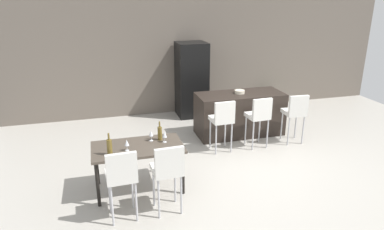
{
  "coord_description": "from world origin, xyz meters",
  "views": [
    {
      "loc": [
        -2.7,
        -5.54,
        2.97
      ],
      "look_at": [
        -1.08,
        0.28,
        0.85
      ],
      "focal_mm": 32.78,
      "sensor_mm": 36.0,
      "label": 1
    }
  ],
  "objects_px": {
    "dining_table": "(138,151)",
    "bar_chair_right": "(295,111)",
    "bar_chair_left": "(222,118)",
    "wine_glass_right": "(127,143)",
    "fruit_bowl": "(240,92)",
    "bar_chair_middle": "(259,114)",
    "dining_chair_near": "(121,174)",
    "dining_chair_far": "(168,168)",
    "wine_bottle_left": "(110,147)",
    "kitchen_island": "(239,114)",
    "wine_glass_near": "(151,133)",
    "wine_bottle_far": "(160,133)",
    "refrigerator": "(192,80)",
    "wine_glass_middle": "(165,135)",
    "potted_plant": "(272,97)"
  },
  "relations": [
    {
      "from": "bar_chair_right",
      "to": "fruit_bowl",
      "type": "height_order",
      "value": "bar_chair_right"
    },
    {
      "from": "bar_chair_left",
      "to": "wine_glass_middle",
      "type": "relative_size",
      "value": 6.03
    },
    {
      "from": "kitchen_island",
      "to": "potted_plant",
      "type": "distance_m",
      "value": 2.15
    },
    {
      "from": "bar_chair_right",
      "to": "wine_glass_near",
      "type": "height_order",
      "value": "bar_chair_right"
    },
    {
      "from": "dining_chair_near",
      "to": "wine_glass_near",
      "type": "xyz_separation_m",
      "value": [
        0.55,
        0.9,
        0.17
      ]
    },
    {
      "from": "bar_chair_right",
      "to": "wine_bottle_far",
      "type": "distance_m",
      "value": 3.05
    },
    {
      "from": "potted_plant",
      "to": "refrigerator",
      "type": "bearing_deg",
      "value": 179.74
    },
    {
      "from": "wine_glass_near",
      "to": "potted_plant",
      "type": "distance_m",
      "value": 4.87
    },
    {
      "from": "kitchen_island",
      "to": "wine_glass_right",
      "type": "height_order",
      "value": "kitchen_island"
    },
    {
      "from": "wine_glass_near",
      "to": "potted_plant",
      "type": "xyz_separation_m",
      "value": [
        3.75,
        3.06,
        -0.56
      ]
    },
    {
      "from": "wine_bottle_far",
      "to": "wine_glass_near",
      "type": "relative_size",
      "value": 1.78
    },
    {
      "from": "bar_chair_right",
      "to": "wine_bottle_far",
      "type": "relative_size",
      "value": 3.38
    },
    {
      "from": "dining_chair_near",
      "to": "wine_bottle_left",
      "type": "bearing_deg",
      "value": 101.55
    },
    {
      "from": "wine_bottle_left",
      "to": "refrigerator",
      "type": "height_order",
      "value": "refrigerator"
    },
    {
      "from": "potted_plant",
      "to": "bar_chair_left",
      "type": "bearing_deg",
      "value": -135.03
    },
    {
      "from": "dining_table",
      "to": "wine_glass_middle",
      "type": "bearing_deg",
      "value": 5.66
    },
    {
      "from": "wine_bottle_far",
      "to": "fruit_bowl",
      "type": "bearing_deg",
      "value": 38.24
    },
    {
      "from": "bar_chair_left",
      "to": "dining_chair_near",
      "type": "relative_size",
      "value": 1.0
    },
    {
      "from": "dining_table",
      "to": "refrigerator",
      "type": "xyz_separation_m",
      "value": [
        1.75,
        3.22,
        0.25
      ]
    },
    {
      "from": "bar_chair_left",
      "to": "dining_chair_far",
      "type": "height_order",
      "value": "same"
    },
    {
      "from": "wine_glass_near",
      "to": "potted_plant",
      "type": "bearing_deg",
      "value": 39.19
    },
    {
      "from": "wine_bottle_left",
      "to": "dining_chair_far",
      "type": "bearing_deg",
      "value": -36.63
    },
    {
      "from": "bar_chair_left",
      "to": "dining_chair_near",
      "type": "distance_m",
      "value": 2.67
    },
    {
      "from": "dining_chair_near",
      "to": "dining_chair_far",
      "type": "relative_size",
      "value": 1.0
    },
    {
      "from": "fruit_bowl",
      "to": "wine_bottle_far",
      "type": "bearing_deg",
      "value": -141.76
    },
    {
      "from": "bar_chair_right",
      "to": "dining_table",
      "type": "height_order",
      "value": "bar_chair_right"
    },
    {
      "from": "wine_bottle_left",
      "to": "wine_glass_near",
      "type": "relative_size",
      "value": 1.94
    },
    {
      "from": "bar_chair_left",
      "to": "bar_chair_middle",
      "type": "xyz_separation_m",
      "value": [
        0.77,
        0.0,
        0.0
      ]
    },
    {
      "from": "dining_chair_far",
      "to": "potted_plant",
      "type": "height_order",
      "value": "dining_chair_far"
    },
    {
      "from": "bar_chair_middle",
      "to": "potted_plant",
      "type": "relative_size",
      "value": 1.98
    },
    {
      "from": "fruit_bowl",
      "to": "refrigerator",
      "type": "bearing_deg",
      "value": 114.48
    },
    {
      "from": "dining_chair_near",
      "to": "wine_glass_middle",
      "type": "height_order",
      "value": "dining_chair_near"
    },
    {
      "from": "fruit_bowl",
      "to": "potted_plant",
      "type": "distance_m",
      "value": 2.24
    },
    {
      "from": "fruit_bowl",
      "to": "bar_chair_middle",
      "type": "bearing_deg",
      "value": -83.52
    },
    {
      "from": "wine_bottle_far",
      "to": "refrigerator",
      "type": "relative_size",
      "value": 0.17
    },
    {
      "from": "dining_table",
      "to": "dining_chair_near",
      "type": "xyz_separation_m",
      "value": [
        -0.31,
        -0.75,
        0.03
      ]
    },
    {
      "from": "bar_chair_right",
      "to": "wine_glass_right",
      "type": "height_order",
      "value": "bar_chair_right"
    },
    {
      "from": "bar_chair_left",
      "to": "dining_chair_far",
      "type": "bearing_deg",
      "value": -129.79
    },
    {
      "from": "wine_glass_right",
      "to": "refrigerator",
      "type": "xyz_separation_m",
      "value": [
        1.92,
        3.34,
        0.06
      ]
    },
    {
      "from": "wine_glass_middle",
      "to": "refrigerator",
      "type": "relative_size",
      "value": 0.09
    },
    {
      "from": "bar_chair_right",
      "to": "dining_chair_near",
      "type": "bearing_deg",
      "value": -154.71
    },
    {
      "from": "kitchen_island",
      "to": "wine_glass_right",
      "type": "xyz_separation_m",
      "value": [
        -2.6,
        -1.86,
        0.4
      ]
    },
    {
      "from": "wine_bottle_far",
      "to": "fruit_bowl",
      "type": "xyz_separation_m",
      "value": [
        2.04,
        1.61,
        0.1
      ]
    },
    {
      "from": "kitchen_island",
      "to": "bar_chair_left",
      "type": "height_order",
      "value": "bar_chair_left"
    },
    {
      "from": "dining_table",
      "to": "bar_chair_right",
      "type": "bearing_deg",
      "value": 16.25
    },
    {
      "from": "kitchen_island",
      "to": "bar_chair_right",
      "type": "xyz_separation_m",
      "value": [
        0.89,
        -0.77,
        0.24
      ]
    },
    {
      "from": "bar_chair_left",
      "to": "wine_glass_right",
      "type": "bearing_deg",
      "value": -150.47
    },
    {
      "from": "kitchen_island",
      "to": "dining_table",
      "type": "bearing_deg",
      "value": -144.38
    },
    {
      "from": "wine_bottle_left",
      "to": "fruit_bowl",
      "type": "bearing_deg",
      "value": 34.62
    },
    {
      "from": "bar_chair_left",
      "to": "wine_glass_right",
      "type": "xyz_separation_m",
      "value": [
        -1.91,
        -1.08,
        0.17
      ]
    }
  ]
}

